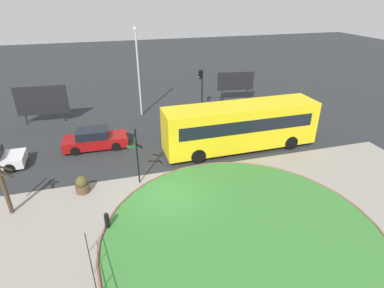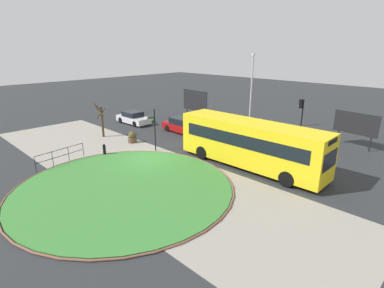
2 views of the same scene
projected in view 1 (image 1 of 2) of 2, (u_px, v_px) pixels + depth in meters
ground at (168, 197)px, 17.07m from camera, size 120.00×120.00×0.00m
sidewalk_paving at (175, 216)px, 15.58m from camera, size 32.00×8.55×0.02m
grass_island at (243, 233)px, 14.42m from camera, size 12.95×12.95×0.10m
grass_kerb_ring at (243, 233)px, 14.42m from camera, size 13.26×13.26×0.11m
signpost_directional at (136, 153)px, 17.39m from camera, size 0.81×0.99×3.50m
bollard_foreground at (107, 221)px, 14.58m from camera, size 0.23×0.23×0.93m
railing_grass_edge at (93, 273)px, 11.60m from camera, size 0.61×3.76×1.12m
bus_yellow at (241, 126)px, 21.51m from camera, size 10.87×2.68×3.27m
car_far_lane at (95, 139)px, 22.03m from camera, size 4.49×1.88×1.47m
traffic_light_near at (201, 81)px, 28.05m from camera, size 0.49×0.30×3.81m
lamppost_tall at (138, 70)px, 26.43m from camera, size 0.32×0.32×7.58m
billboard_left at (42, 101)px, 25.68m from camera, size 4.16×0.43×3.23m
billboard_right at (235, 82)px, 30.77m from camera, size 3.65×0.66×3.00m
planter_near_signpost at (82, 185)px, 17.26m from camera, size 0.77×0.77×1.02m
street_tree_bare at (3, 185)px, 15.01m from camera, size 1.21×1.20×3.36m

